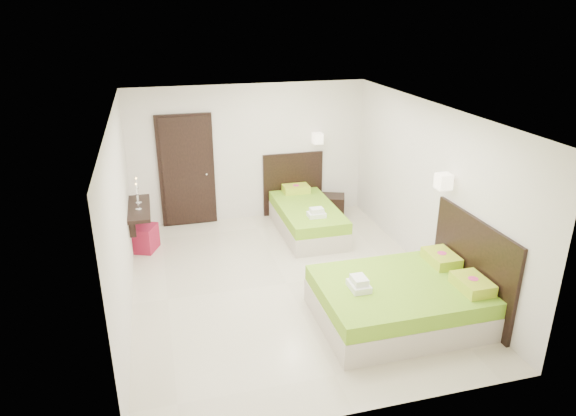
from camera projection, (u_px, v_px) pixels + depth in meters
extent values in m
plane|color=beige|center=(287.00, 283.00, 7.74)|extent=(5.50, 5.50, 0.00)
cube|color=beige|center=(307.00, 224.00, 9.46)|extent=(1.00, 2.00, 0.32)
cube|color=#68A51A|center=(307.00, 211.00, 9.36)|extent=(0.99, 1.98, 0.20)
cube|color=black|center=(293.00, 184.00, 10.16)|extent=(1.20, 0.05, 1.25)
cube|color=#B1C924|center=(296.00, 189.00, 9.98)|extent=(0.50, 0.34, 0.14)
cylinder|color=#E8367F|center=(296.00, 185.00, 9.95)|extent=(0.12, 0.12, 0.00)
cube|color=white|center=(316.00, 215.00, 8.82)|extent=(0.30, 0.22, 0.08)
cube|color=white|center=(317.00, 210.00, 8.79)|extent=(0.22, 0.16, 0.08)
cube|color=white|center=(318.00, 138.00, 9.79)|extent=(0.18, 0.18, 0.20)
cylinder|color=#2D2116|center=(316.00, 137.00, 9.87)|extent=(0.03, 0.16, 0.03)
cube|color=beige|center=(398.00, 308.00, 6.79)|extent=(2.13, 1.60, 0.34)
cube|color=#68A51A|center=(400.00, 290.00, 6.68)|extent=(2.11, 1.58, 0.21)
cube|color=black|center=(472.00, 266.00, 6.85)|extent=(0.05, 1.81, 1.33)
cube|color=#B1C924|center=(472.00, 284.00, 6.48)|extent=(0.36, 0.53, 0.15)
cylinder|color=#E8367F|center=(473.00, 279.00, 6.45)|extent=(0.13, 0.13, 0.00)
cube|color=#B1C924|center=(441.00, 258.00, 7.15)|extent=(0.36, 0.53, 0.15)
cylinder|color=#E8367F|center=(442.00, 253.00, 7.12)|extent=(0.13, 0.13, 0.00)
cube|color=white|center=(359.00, 286.00, 6.49)|extent=(0.23, 0.32, 0.09)
cube|color=white|center=(359.00, 280.00, 6.46)|extent=(0.18, 0.24, 0.09)
cube|color=white|center=(444.00, 181.00, 7.06)|extent=(0.19, 0.19, 0.21)
cylinder|color=#2D2116|center=(449.00, 181.00, 7.08)|extent=(0.16, 0.03, 0.03)
cube|color=black|center=(332.00, 206.00, 10.17)|extent=(0.59, 0.56, 0.42)
cube|color=maroon|center=(143.00, 238.00, 8.74)|extent=(0.57, 0.57, 0.44)
cube|color=black|center=(187.00, 171.00, 9.50)|extent=(1.02, 0.06, 2.14)
cube|color=black|center=(187.00, 172.00, 9.47)|extent=(0.88, 0.04, 2.06)
cylinder|color=silver|center=(206.00, 173.00, 9.54)|extent=(0.03, 0.10, 0.03)
cube|color=black|center=(139.00, 208.00, 8.38)|extent=(0.35, 1.20, 0.06)
cube|color=black|center=(132.00, 228.00, 8.00)|extent=(0.10, 0.04, 0.30)
cube|color=black|center=(133.00, 208.00, 8.81)|extent=(0.10, 0.04, 0.30)
cylinder|color=silver|center=(139.00, 209.00, 8.23)|extent=(0.10, 0.10, 0.02)
cylinder|color=silver|center=(138.00, 202.00, 8.18)|extent=(0.02, 0.02, 0.22)
cone|color=silver|center=(137.00, 195.00, 8.14)|extent=(0.07, 0.07, 0.04)
cylinder|color=white|center=(136.00, 189.00, 8.10)|extent=(0.02, 0.02, 0.15)
sphere|color=#FFB23F|center=(136.00, 184.00, 8.07)|extent=(0.02, 0.02, 0.02)
cylinder|color=silver|center=(139.00, 203.00, 8.50)|extent=(0.10, 0.10, 0.02)
cylinder|color=silver|center=(138.00, 196.00, 8.45)|extent=(0.02, 0.02, 0.22)
cone|color=silver|center=(137.00, 189.00, 8.41)|extent=(0.07, 0.07, 0.04)
cylinder|color=white|center=(137.00, 183.00, 8.37)|extent=(0.02, 0.02, 0.15)
sphere|color=#FFB23F|center=(136.00, 178.00, 8.34)|extent=(0.02, 0.02, 0.02)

